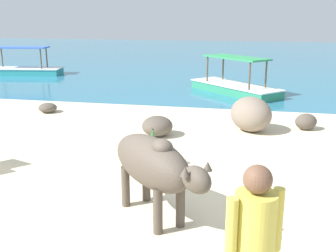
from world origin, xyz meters
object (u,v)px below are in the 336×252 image
Objects in this scene: person_standing at (253,247)px; boat_teal at (22,69)px; low_bench_table at (148,148)px; bottle at (153,138)px; cow at (153,164)px; boat_green at (235,85)px.

person_standing is 17.85m from boat_teal.
bottle is at bearing 43.92° from low_bench_table.
cow reaches higher than bottle.
person_standing is 0.43× the size of boat_teal.
cow is at bearing -51.61° from low_bench_table.
person_standing is at bearing 117.79° from boat_teal.
person_standing reaches higher than boat_teal.
boat_green reaches higher than low_bench_table.
bottle is (-0.50, 1.97, -0.27)m from cow.
boat_teal is at bearing -150.99° from boat_green.
low_bench_table is 4.44m from person_standing.
person_standing is 0.47× the size of boat_green.
boat_teal reaches higher than bottle.
low_bench_table is 0.25× the size of boat_green.
boat_green is at bearing 132.45° from cow.
cow is at bearing -49.67° from boat_green.
person_standing reaches higher than cow.
cow is 0.52× the size of boat_green.
cow is 1.11× the size of person_standing.
cow is at bearing -75.79° from bottle.
bottle is 0.18× the size of person_standing.
bottle is (0.09, 0.04, 0.18)m from low_bench_table.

